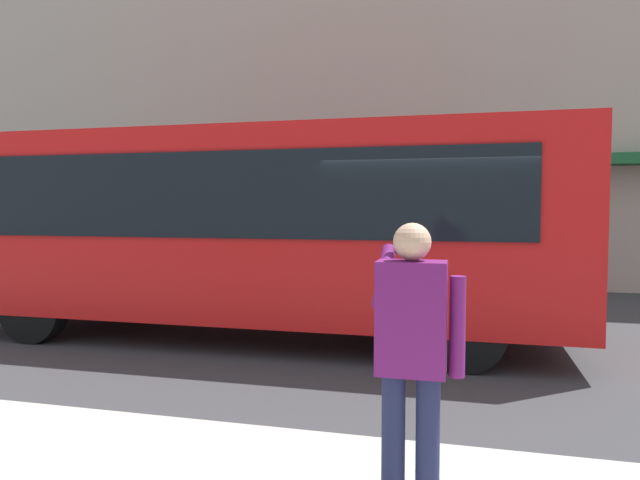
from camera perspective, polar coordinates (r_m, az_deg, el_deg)
The scene contains 4 objects.
ground_plane at distance 8.09m, azimuth 10.92°, elevation -10.68°, with size 60.00×60.00×0.00m, color #38383A.
building_facade_far at distance 15.19m, azimuth 12.83°, elevation 18.62°, with size 28.00×1.55×12.00m.
red_bus at distance 8.52m, azimuth -6.49°, elevation 1.51°, with size 9.05×2.54×3.08m.
pedestrian_photographer at distance 3.43m, azimuth 9.14°, elevation -10.23°, with size 0.53×0.52×1.70m.
Camera 1 is at (-0.44, 7.84, 1.94)m, focal length 32.15 mm.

